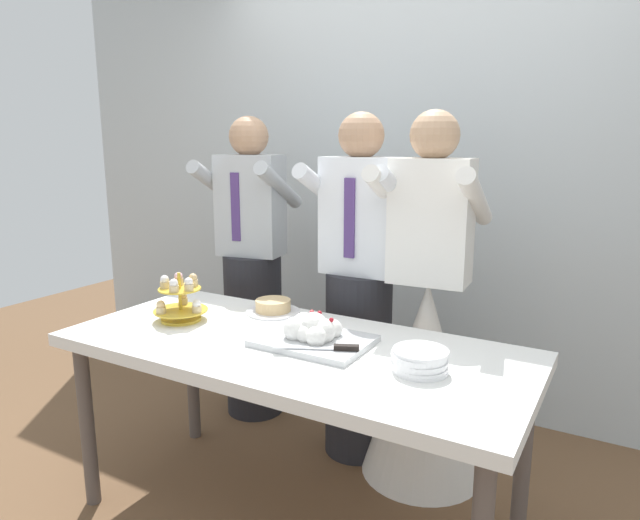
{
  "coord_description": "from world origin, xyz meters",
  "views": [
    {
      "loc": [
        1.11,
        -1.7,
        1.53
      ],
      "look_at": [
        0.04,
        0.15,
        1.07
      ],
      "focal_mm": 31.48,
      "sensor_mm": 36.0,
      "label": 1
    }
  ],
  "objects_px": {
    "cupcake_stand": "(180,300)",
    "person_groom": "(359,307)",
    "main_cake_tray": "(313,333)",
    "person_bride": "(426,354)",
    "person_guest": "(252,285)",
    "dessert_table": "(292,361)",
    "plate_stack": "(420,360)",
    "round_cake": "(273,307)"
  },
  "relations": [
    {
      "from": "round_cake",
      "to": "main_cake_tray",
      "type": "bearing_deg",
      "value": -34.93
    },
    {
      "from": "dessert_table",
      "to": "plate_stack",
      "type": "distance_m",
      "value": 0.53
    },
    {
      "from": "person_guest",
      "to": "round_cake",
      "type": "bearing_deg",
      "value": -44.87
    },
    {
      "from": "dessert_table",
      "to": "person_guest",
      "type": "relative_size",
      "value": 1.08
    },
    {
      "from": "cupcake_stand",
      "to": "round_cake",
      "type": "xyz_separation_m",
      "value": [
        0.28,
        0.29,
        -0.06
      ]
    },
    {
      "from": "cupcake_stand",
      "to": "person_groom",
      "type": "bearing_deg",
      "value": 49.77
    },
    {
      "from": "dessert_table",
      "to": "person_bride",
      "type": "relative_size",
      "value": 1.08
    },
    {
      "from": "main_cake_tray",
      "to": "round_cake",
      "type": "distance_m",
      "value": 0.43
    },
    {
      "from": "plate_stack",
      "to": "dessert_table",
      "type": "bearing_deg",
      "value": 178.43
    },
    {
      "from": "main_cake_tray",
      "to": "round_cake",
      "type": "height_order",
      "value": "main_cake_tray"
    },
    {
      "from": "main_cake_tray",
      "to": "round_cake",
      "type": "xyz_separation_m",
      "value": [
        -0.35,
        0.25,
        -0.02
      ]
    },
    {
      "from": "person_bride",
      "to": "main_cake_tray",
      "type": "bearing_deg",
      "value": -113.51
    },
    {
      "from": "dessert_table",
      "to": "main_cake_tray",
      "type": "distance_m",
      "value": 0.14
    },
    {
      "from": "person_groom",
      "to": "person_bride",
      "type": "relative_size",
      "value": 1.0
    },
    {
      "from": "main_cake_tray",
      "to": "person_groom",
      "type": "height_order",
      "value": "person_groom"
    },
    {
      "from": "person_groom",
      "to": "person_guest",
      "type": "relative_size",
      "value": 1.0
    },
    {
      "from": "round_cake",
      "to": "person_guest",
      "type": "xyz_separation_m",
      "value": [
        -0.45,
        0.44,
        -0.05
      ]
    },
    {
      "from": "cupcake_stand",
      "to": "person_bride",
      "type": "height_order",
      "value": "person_bride"
    },
    {
      "from": "dessert_table",
      "to": "person_groom",
      "type": "height_order",
      "value": "person_groom"
    },
    {
      "from": "cupcake_stand",
      "to": "person_groom",
      "type": "xyz_separation_m",
      "value": [
        0.54,
        0.64,
        -0.12
      ]
    },
    {
      "from": "main_cake_tray",
      "to": "person_guest",
      "type": "height_order",
      "value": "person_guest"
    },
    {
      "from": "person_bride",
      "to": "round_cake",
      "type": "bearing_deg",
      "value": -151.31
    },
    {
      "from": "cupcake_stand",
      "to": "main_cake_tray",
      "type": "xyz_separation_m",
      "value": [
        0.63,
        0.04,
        -0.05
      ]
    },
    {
      "from": "round_cake",
      "to": "plate_stack",
      "type": "bearing_deg",
      "value": -20.31
    },
    {
      "from": "main_cake_tray",
      "to": "person_groom",
      "type": "xyz_separation_m",
      "value": [
        -0.1,
        0.6,
        -0.07
      ]
    },
    {
      "from": "main_cake_tray",
      "to": "person_groom",
      "type": "relative_size",
      "value": 0.25
    },
    {
      "from": "dessert_table",
      "to": "person_bride",
      "type": "distance_m",
      "value": 0.7
    },
    {
      "from": "cupcake_stand",
      "to": "plate_stack",
      "type": "bearing_deg",
      "value": -0.46
    },
    {
      "from": "cupcake_stand",
      "to": "plate_stack",
      "type": "distance_m",
      "value": 1.08
    },
    {
      "from": "dessert_table",
      "to": "person_guest",
      "type": "xyz_separation_m",
      "value": [
        -0.72,
        0.72,
        0.05
      ]
    },
    {
      "from": "person_guest",
      "to": "dessert_table",
      "type": "bearing_deg",
      "value": -45.05
    },
    {
      "from": "dessert_table",
      "to": "round_cake",
      "type": "bearing_deg",
      "value": 134.65
    },
    {
      "from": "dessert_table",
      "to": "cupcake_stand",
      "type": "xyz_separation_m",
      "value": [
        -0.56,
        -0.01,
        0.16
      ]
    },
    {
      "from": "dessert_table",
      "to": "person_groom",
      "type": "bearing_deg",
      "value": 91.86
    },
    {
      "from": "person_groom",
      "to": "cupcake_stand",
      "type": "bearing_deg",
      "value": -130.23
    },
    {
      "from": "dessert_table",
      "to": "person_bride",
      "type": "height_order",
      "value": "person_bride"
    },
    {
      "from": "cupcake_stand",
      "to": "round_cake",
      "type": "distance_m",
      "value": 0.41
    },
    {
      "from": "cupcake_stand",
      "to": "person_groom",
      "type": "relative_size",
      "value": 0.14
    },
    {
      "from": "round_cake",
      "to": "person_groom",
      "type": "xyz_separation_m",
      "value": [
        0.26,
        0.35,
        -0.05
      ]
    },
    {
      "from": "main_cake_tray",
      "to": "person_guest",
      "type": "distance_m",
      "value": 1.06
    },
    {
      "from": "person_guest",
      "to": "cupcake_stand",
      "type": "bearing_deg",
      "value": -77.3
    },
    {
      "from": "dessert_table",
      "to": "round_cake",
      "type": "xyz_separation_m",
      "value": [
        -0.28,
        0.28,
        0.1
      ]
    }
  ]
}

